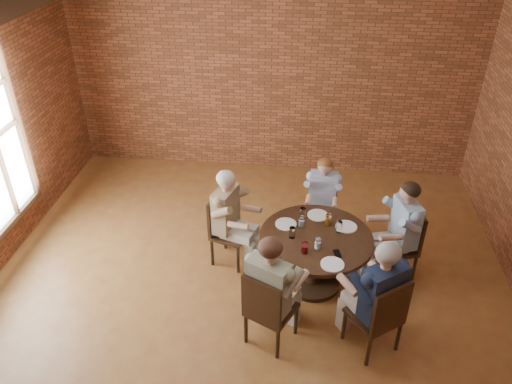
# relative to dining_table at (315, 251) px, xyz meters

# --- Properties ---
(floor) EXTENTS (7.00, 7.00, 0.00)m
(floor) POSITION_rel_dining_table_xyz_m (-0.79, -0.55, -0.53)
(floor) COLOR olive
(floor) RESTS_ON ground
(ceiling) EXTENTS (7.00, 7.00, 0.00)m
(ceiling) POSITION_rel_dining_table_xyz_m (-0.79, -0.55, 2.87)
(ceiling) COLOR silver
(ceiling) RESTS_ON wall_back
(wall_back) EXTENTS (7.00, 0.00, 7.00)m
(wall_back) POSITION_rel_dining_table_xyz_m (-0.79, 2.95, 1.17)
(wall_back) COLOR brown
(wall_back) RESTS_ON ground
(dining_table) EXTENTS (1.34, 1.34, 0.75)m
(dining_table) POSITION_rel_dining_table_xyz_m (0.00, 0.00, 0.00)
(dining_table) COLOR black
(dining_table) RESTS_ON floor
(chair_a) EXTENTS (0.55, 0.55, 0.95)m
(chair_a) POSITION_rel_dining_table_xyz_m (1.09, 0.33, -0.01)
(chair_a) COLOR black
(chair_a) RESTS_ON floor
(diner_a) EXTENTS (0.80, 0.71, 1.36)m
(diner_a) POSITION_rel_dining_table_xyz_m (1.01, 0.31, 0.15)
(diner_a) COLOR #3A6597
(diner_a) RESTS_ON floor
(chair_b) EXTENTS (0.41, 0.41, 0.89)m
(chair_b) POSITION_rel_dining_table_xyz_m (0.08, 1.04, -0.04)
(chair_b) COLOR black
(chair_b) RESTS_ON floor
(diner_b) EXTENTS (0.52, 0.62, 1.24)m
(diner_b) POSITION_rel_dining_table_xyz_m (0.08, 0.97, 0.09)
(diner_b) COLOR #9FACCA
(diner_b) RESTS_ON floor
(chair_c) EXTENTS (0.55, 0.55, 0.95)m
(chair_c) POSITION_rel_dining_table_xyz_m (-1.16, 0.38, -0.02)
(chair_c) COLOR black
(chair_c) RESTS_ON floor
(diner_c) EXTENTS (0.79, 0.71, 1.35)m
(diner_c) POSITION_rel_dining_table_xyz_m (-1.08, 0.35, 0.15)
(diner_c) COLOR brown
(diner_c) RESTS_ON floor
(chair_d) EXTENTS (0.61, 0.61, 0.97)m
(chair_d) POSITION_rel_dining_table_xyz_m (-0.49, -1.00, -0.00)
(chair_d) COLOR black
(chair_d) RESTS_ON floor
(diner_d) EXTENTS (0.82, 0.88, 1.40)m
(diner_d) POSITION_rel_dining_table_xyz_m (-0.45, -0.91, 0.17)
(diner_d) COLOR tan
(diner_d) RESTS_ON floor
(chair_e) EXTENTS (0.65, 0.65, 0.98)m
(chair_e) POSITION_rel_dining_table_xyz_m (0.68, -0.96, -0.00)
(chair_e) COLOR black
(chair_e) RESTS_ON floor
(diner_e) EXTENTS (0.88, 0.91, 1.42)m
(diner_e) POSITION_rel_dining_table_xyz_m (0.63, -0.88, 0.18)
(diner_e) COLOR #16213E
(diner_e) RESTS_ON floor
(plate_a) EXTENTS (0.26, 0.26, 0.01)m
(plate_a) POSITION_rel_dining_table_xyz_m (0.36, 0.22, 0.23)
(plate_a) COLOR white
(plate_a) RESTS_ON dining_table
(plate_b) EXTENTS (0.26, 0.26, 0.01)m
(plate_b) POSITION_rel_dining_table_xyz_m (0.02, 0.43, 0.23)
(plate_b) COLOR white
(plate_b) RESTS_ON dining_table
(plate_c) EXTENTS (0.26, 0.26, 0.01)m
(plate_c) POSITION_rel_dining_table_xyz_m (-0.37, 0.20, 0.23)
(plate_c) COLOR white
(plate_c) RESTS_ON dining_table
(plate_d) EXTENTS (0.26, 0.26, 0.01)m
(plate_d) POSITION_rel_dining_table_xyz_m (0.18, -0.49, 0.23)
(plate_d) COLOR white
(plate_d) RESTS_ON dining_table
(glass_a) EXTENTS (0.07, 0.07, 0.14)m
(glass_a) POSITION_rel_dining_table_xyz_m (0.27, 0.13, 0.29)
(glass_a) COLOR white
(glass_a) RESTS_ON dining_table
(glass_b) EXTENTS (0.07, 0.07, 0.14)m
(glass_b) POSITION_rel_dining_table_xyz_m (0.14, 0.26, 0.29)
(glass_b) COLOR white
(glass_b) RESTS_ON dining_table
(glass_c) EXTENTS (0.07, 0.07, 0.14)m
(glass_c) POSITION_rel_dining_table_xyz_m (-0.17, 0.36, 0.29)
(glass_c) COLOR white
(glass_c) RESTS_ON dining_table
(glass_d) EXTENTS (0.07, 0.07, 0.14)m
(glass_d) POSITION_rel_dining_table_xyz_m (-0.18, 0.18, 0.29)
(glass_d) COLOR white
(glass_d) RESTS_ON dining_table
(glass_e) EXTENTS (0.07, 0.07, 0.14)m
(glass_e) POSITION_rel_dining_table_xyz_m (-0.28, -0.05, 0.29)
(glass_e) COLOR white
(glass_e) RESTS_ON dining_table
(glass_f) EXTENTS (0.07, 0.07, 0.14)m
(glass_f) POSITION_rel_dining_table_xyz_m (-0.13, -0.31, 0.29)
(glass_f) COLOR white
(glass_f) RESTS_ON dining_table
(glass_g) EXTENTS (0.07, 0.07, 0.14)m
(glass_g) POSITION_rel_dining_table_xyz_m (0.02, -0.22, 0.29)
(glass_g) COLOR white
(glass_g) RESTS_ON dining_table
(smartphone) EXTENTS (0.10, 0.15, 0.01)m
(smartphone) POSITION_rel_dining_table_xyz_m (0.24, -0.30, 0.23)
(smartphone) COLOR black
(smartphone) RESTS_ON dining_table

